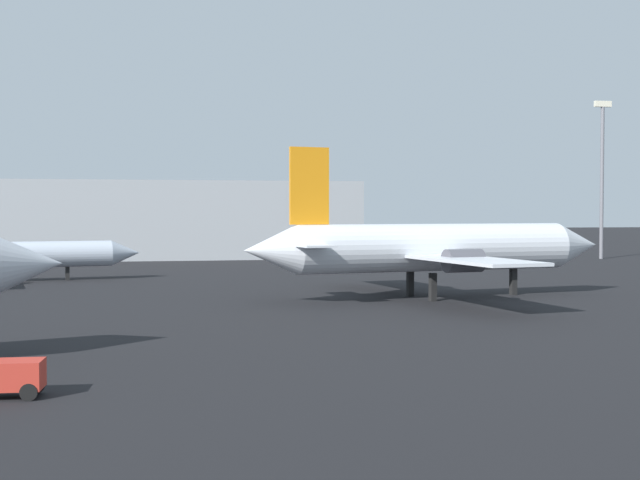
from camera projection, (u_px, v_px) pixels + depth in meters
name	position (u px, v px, depth m)	size (l,w,h in m)	color
airplane_on_taxiway	(431.00, 248.00, 62.38)	(29.56, 26.60, 10.98)	silver
baggage_cart	(7.00, 376.00, 29.12)	(2.49, 1.53, 1.30)	red
light_mast_right	(602.00, 171.00, 114.31)	(2.40, 0.50, 21.49)	slate
terminal_building	(65.00, 220.00, 117.65)	(80.82, 22.75, 10.59)	#999EA3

